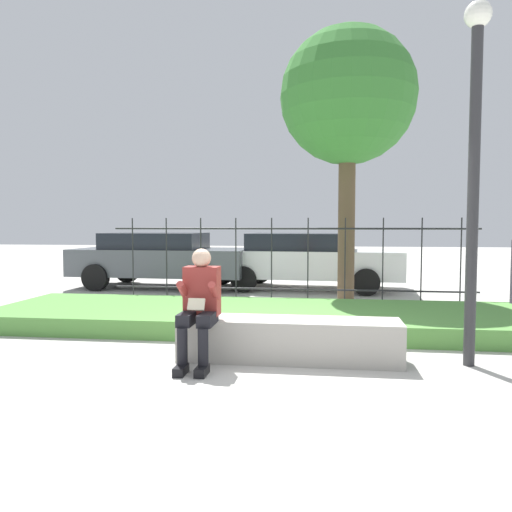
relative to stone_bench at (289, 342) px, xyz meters
name	(u,v)px	position (x,y,z in m)	size (l,w,h in m)	color
ground_plane	(268,359)	(-0.24, 0.00, -0.21)	(60.00, 60.00, 0.00)	#B2AFA8
stone_bench	(289,342)	(0.00, 0.00, 0.00)	(2.48, 0.57, 0.47)	#ADA89E
person_seated_reader	(200,302)	(-0.95, -0.32, 0.49)	(0.42, 0.73, 1.27)	black
grass_berm	(282,318)	(-0.24, 1.87, -0.08)	(8.76, 2.35, 0.26)	#569342
iron_fence	(290,260)	(-0.24, 3.68, 0.66)	(6.76, 0.03, 1.66)	#232326
car_parked_center	(306,259)	(-0.02, 6.35, 0.51)	(4.49, 2.19, 1.33)	silver
car_parked_left	(161,258)	(-3.55, 6.17, 0.52)	(4.28, 2.07, 1.33)	#4C5156
street_lamp	(475,144)	(1.96, 0.06, 2.17)	(0.28, 0.28, 3.87)	#2D2D30
tree_behind_fence	(348,98)	(0.82, 4.37, 3.75)	(2.62, 2.62, 5.32)	brown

